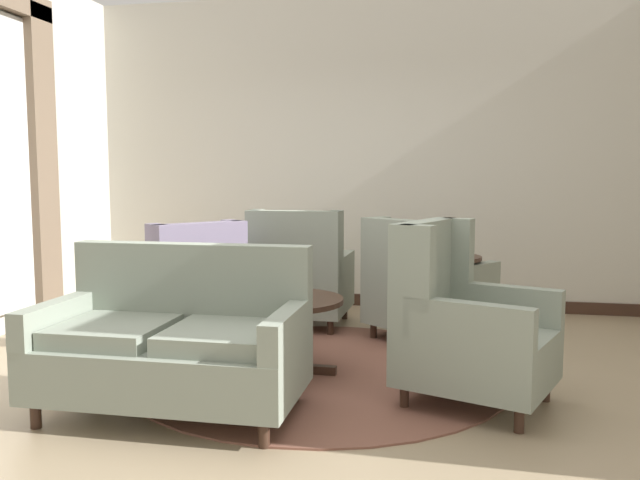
{
  "coord_description": "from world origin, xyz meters",
  "views": [
    {
      "loc": [
        0.89,
        -4.1,
        1.4
      ],
      "look_at": [
        -0.04,
        0.48,
        0.91
      ],
      "focal_mm": 36.88,
      "sensor_mm": 36.0,
      "label": 1
    }
  ],
  "objects_px": {
    "coffee_table": "(285,313)",
    "armchair_beside_settee": "(464,328)",
    "porcelain_vase": "(292,278)",
    "armchair_back_corner": "(186,290)",
    "side_table": "(448,290)",
    "armchair_near_window": "(424,289)",
    "settee": "(174,344)",
    "armchair_foreground_right": "(300,278)"
  },
  "relations": [
    {
      "from": "coffee_table",
      "to": "settee",
      "type": "xyz_separation_m",
      "value": [
        -0.45,
        -0.84,
        -0.02
      ]
    },
    {
      "from": "armchair_beside_settee",
      "to": "side_table",
      "type": "distance_m",
      "value": 1.48
    },
    {
      "from": "armchair_back_corner",
      "to": "armchair_foreground_right",
      "type": "bearing_deg",
      "value": 168.98
    },
    {
      "from": "settee",
      "to": "armchair_foreground_right",
      "type": "relative_size",
      "value": 1.4
    },
    {
      "from": "armchair_back_corner",
      "to": "side_table",
      "type": "distance_m",
      "value": 2.16
    },
    {
      "from": "porcelain_vase",
      "to": "armchair_foreground_right",
      "type": "distance_m",
      "value": 1.36
    },
    {
      "from": "armchair_back_corner",
      "to": "porcelain_vase",
      "type": "bearing_deg",
      "value": 98.06
    },
    {
      "from": "armchair_near_window",
      "to": "side_table",
      "type": "distance_m",
      "value": 0.2
    },
    {
      "from": "settee",
      "to": "armchair_near_window",
      "type": "xyz_separation_m",
      "value": [
        1.35,
        1.92,
        0.03
      ]
    },
    {
      "from": "armchair_near_window",
      "to": "coffee_table",
      "type": "bearing_deg",
      "value": 88.14
    },
    {
      "from": "coffee_table",
      "to": "side_table",
      "type": "height_order",
      "value": "side_table"
    },
    {
      "from": "armchair_back_corner",
      "to": "side_table",
      "type": "height_order",
      "value": "armchair_back_corner"
    },
    {
      "from": "settee",
      "to": "armchair_foreground_right",
      "type": "distance_m",
      "value": 2.21
    },
    {
      "from": "settee",
      "to": "armchair_near_window",
      "type": "distance_m",
      "value": 2.35
    },
    {
      "from": "settee",
      "to": "armchair_near_window",
      "type": "bearing_deg",
      "value": 54.77
    },
    {
      "from": "settee",
      "to": "armchair_near_window",
      "type": "height_order",
      "value": "armchair_near_window"
    },
    {
      "from": "armchair_near_window",
      "to": "porcelain_vase",
      "type": "bearing_deg",
      "value": 88.54
    },
    {
      "from": "coffee_table",
      "to": "settee",
      "type": "height_order",
      "value": "settee"
    },
    {
      "from": "porcelain_vase",
      "to": "armchair_back_corner",
      "type": "xyz_separation_m",
      "value": [
        -1.07,
        0.66,
        -0.24
      ]
    },
    {
      "from": "armchair_near_window",
      "to": "armchair_foreground_right",
      "type": "bearing_deg",
      "value": 24.02
    },
    {
      "from": "side_table",
      "to": "armchair_beside_settee",
      "type": "bearing_deg",
      "value": -85.71
    },
    {
      "from": "armchair_foreground_right",
      "to": "armchair_near_window",
      "type": "xyz_separation_m",
      "value": [
        1.11,
        -0.27,
        -0.01
      ]
    },
    {
      "from": "settee",
      "to": "armchair_near_window",
      "type": "relative_size",
      "value": 1.3
    },
    {
      "from": "coffee_table",
      "to": "armchair_beside_settee",
      "type": "height_order",
      "value": "armchair_beside_settee"
    },
    {
      "from": "porcelain_vase",
      "to": "armchair_near_window",
      "type": "xyz_separation_m",
      "value": [
        0.86,
        1.05,
        -0.23
      ]
    },
    {
      "from": "coffee_table",
      "to": "porcelain_vase",
      "type": "bearing_deg",
      "value": 40.56
    },
    {
      "from": "armchair_back_corner",
      "to": "armchair_foreground_right",
      "type": "relative_size",
      "value": 1.08
    },
    {
      "from": "coffee_table",
      "to": "settee",
      "type": "relative_size",
      "value": 0.54
    },
    {
      "from": "coffee_table",
      "to": "armchair_beside_settee",
      "type": "distance_m",
      "value": 1.25
    },
    {
      "from": "settee",
      "to": "side_table",
      "type": "height_order",
      "value": "settee"
    },
    {
      "from": "armchair_beside_settee",
      "to": "armchair_back_corner",
      "type": "relative_size",
      "value": 0.95
    },
    {
      "from": "armchair_foreground_right",
      "to": "porcelain_vase",
      "type": "bearing_deg",
      "value": 102.04
    },
    {
      "from": "armchair_beside_settee",
      "to": "side_table",
      "type": "height_order",
      "value": "armchair_beside_settee"
    },
    {
      "from": "coffee_table",
      "to": "armchair_near_window",
      "type": "height_order",
      "value": "armchair_near_window"
    },
    {
      "from": "armchair_foreground_right",
      "to": "coffee_table",
      "type": "bearing_deg",
      "value": 100.02
    },
    {
      "from": "porcelain_vase",
      "to": "side_table",
      "type": "bearing_deg",
      "value": 46.21
    },
    {
      "from": "porcelain_vase",
      "to": "armchair_beside_settee",
      "type": "relative_size",
      "value": 0.31
    },
    {
      "from": "armchair_beside_settee",
      "to": "armchair_near_window",
      "type": "height_order",
      "value": "armchair_beside_settee"
    },
    {
      "from": "coffee_table",
      "to": "armchair_back_corner",
      "type": "bearing_deg",
      "value": 145.66
    },
    {
      "from": "coffee_table",
      "to": "side_table",
      "type": "xyz_separation_m",
      "value": [
        1.09,
        1.13,
        0.01
      ]
    },
    {
      "from": "armchair_beside_settee",
      "to": "coffee_table",
      "type": "bearing_deg",
      "value": 95.04
    },
    {
      "from": "coffee_table",
      "to": "armchair_beside_settee",
      "type": "bearing_deg",
      "value": -15.92
    }
  ]
}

